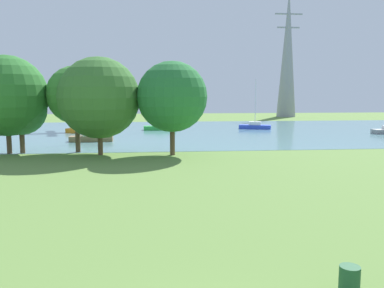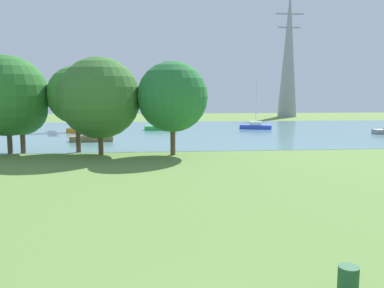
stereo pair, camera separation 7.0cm
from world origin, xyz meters
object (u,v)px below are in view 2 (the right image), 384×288
(sailboat_brown, at_px, (92,137))
(sailboat_orange, at_px, (85,130))
(tree_east_near, at_px, (99,98))
(tree_west_far, at_px, (7,96))
(tree_west_near, at_px, (173,97))
(sailboat_green, at_px, (161,127))
(tree_mid_shore, at_px, (21,110))
(litter_bin, at_px, (348,281))
(tree_east_far, at_px, (77,95))
(electricity_pylon, at_px, (289,53))
(sailboat_blue, at_px, (256,126))

(sailboat_brown, relative_size, sailboat_orange, 1.16)
(tree_east_near, bearing_deg, tree_west_far, 169.99)
(tree_west_near, bearing_deg, sailboat_brown, 128.45)
(sailboat_green, bearing_deg, tree_west_near, -88.59)
(tree_east_near, bearing_deg, tree_mid_shore, 167.53)
(litter_bin, height_order, sailboat_brown, sailboat_brown)
(sailboat_brown, xyz_separation_m, tree_west_near, (8.68, -10.93, 4.69))
(tree_east_far, relative_size, electricity_pylon, 0.27)
(litter_bin, height_order, sailboat_green, sailboat_green)
(tree_east_near, distance_m, electricity_pylon, 66.57)
(sailboat_orange, xyz_separation_m, tree_east_far, (2.51, -18.51, 4.84))
(tree_west_far, bearing_deg, electricity_pylon, 50.54)
(sailboat_orange, height_order, tree_east_near, tree_east_near)
(tree_west_far, xyz_separation_m, tree_west_near, (14.72, -2.23, -0.08))
(tree_mid_shore, bearing_deg, tree_west_far, -173.63)
(tree_west_far, height_order, tree_mid_shore, tree_west_far)
(litter_bin, distance_m, sailboat_brown, 38.34)
(sailboat_green, xyz_separation_m, tree_mid_shore, (-13.00, -22.06, 3.50))
(sailboat_green, distance_m, tree_west_far, 26.72)
(litter_bin, relative_size, sailboat_blue, 0.10)
(sailboat_orange, relative_size, tree_east_near, 0.64)
(electricity_pylon, bearing_deg, sailboat_blue, -116.52)
(tree_east_far, bearing_deg, sailboat_orange, 97.71)
(sailboat_green, bearing_deg, sailboat_blue, 1.82)
(sailboat_orange, xyz_separation_m, sailboat_green, (10.59, 3.33, 0.02))
(sailboat_green, distance_m, tree_east_near, 24.78)
(sailboat_brown, height_order, sailboat_blue, sailboat_blue)
(sailboat_brown, height_order, tree_west_near, tree_west_near)
(sailboat_green, height_order, tree_east_far, tree_east_far)
(tree_mid_shore, height_order, tree_east_near, tree_east_near)
(sailboat_orange, bearing_deg, tree_east_far, -82.29)
(sailboat_green, relative_size, tree_east_near, 0.87)
(sailboat_orange, xyz_separation_m, electricity_pylon, (40.71, 34.90, 14.18))
(sailboat_brown, relative_size, tree_east_near, 0.73)
(litter_bin, distance_m, tree_east_near, 28.37)
(tree_mid_shore, bearing_deg, sailboat_orange, 82.66)
(sailboat_blue, bearing_deg, electricity_pylon, 63.48)
(sailboat_brown, xyz_separation_m, tree_west_far, (-6.04, -8.71, 4.77))
(sailboat_green, bearing_deg, tree_east_near, -103.77)
(tree_east_near, height_order, electricity_pylon, electricity_pylon)
(sailboat_green, relative_size, tree_west_near, 0.91)
(litter_bin, relative_size, tree_mid_shore, 0.13)
(litter_bin, xyz_separation_m, tree_west_far, (-18.20, 27.65, 4.82))
(sailboat_orange, bearing_deg, electricity_pylon, 40.60)
(tree_mid_shore, xyz_separation_m, tree_east_far, (4.92, 0.23, 1.31))
(sailboat_blue, relative_size, tree_east_near, 0.88)
(sailboat_blue, bearing_deg, tree_east_far, -135.50)
(sailboat_blue, distance_m, electricity_pylon, 37.53)
(litter_bin, distance_m, tree_west_near, 26.10)
(tree_mid_shore, bearing_deg, sailboat_blue, 39.21)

